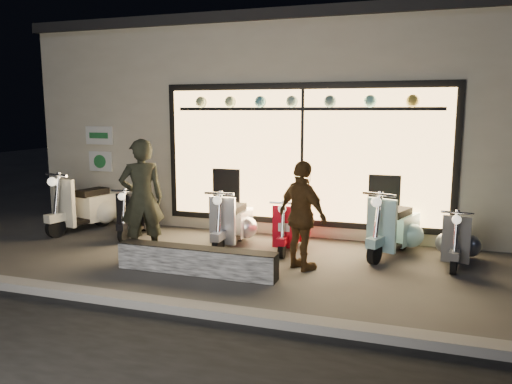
% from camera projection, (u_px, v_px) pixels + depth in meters
% --- Properties ---
extents(ground, '(40.00, 40.00, 0.00)m').
position_uv_depth(ground, '(224.00, 262.00, 7.89)').
color(ground, '#383533').
rests_on(ground, ground).
extents(kerb, '(40.00, 0.25, 0.12)m').
position_uv_depth(kerb, '(162.00, 305.00, 6.00)').
color(kerb, slate).
rests_on(kerb, ground).
extents(shop_building, '(10.20, 6.23, 4.20)m').
position_uv_depth(shop_building, '(299.00, 122.00, 12.22)').
color(shop_building, beige).
rests_on(shop_building, ground).
extents(graffiti_barrier, '(2.44, 0.28, 0.40)m').
position_uv_depth(graffiti_barrier, '(196.00, 261.00, 7.30)').
color(graffiti_barrier, black).
rests_on(graffiti_barrier, ground).
extents(scooter_silver, '(0.45, 1.40, 1.01)m').
position_uv_depth(scooter_silver, '(234.00, 222.00, 8.86)').
color(scooter_silver, black).
rests_on(scooter_silver, ground).
extents(scooter_red, '(0.43, 1.23, 0.88)m').
position_uv_depth(scooter_red, '(290.00, 228.00, 8.65)').
color(scooter_red, black).
rests_on(scooter_red, ground).
extents(scooter_black, '(0.49, 1.29, 0.92)m').
position_uv_depth(scooter_black, '(139.00, 215.00, 9.66)').
color(scooter_black, black).
rests_on(scooter_black, ground).
extents(scooter_cream, '(0.76, 1.62, 1.15)m').
position_uv_depth(scooter_cream, '(91.00, 206.00, 10.05)').
color(scooter_cream, black).
rests_on(scooter_cream, ground).
extents(scooter_blue, '(0.82, 1.48, 1.07)m').
position_uv_depth(scooter_blue, '(395.00, 228.00, 8.32)').
color(scooter_blue, black).
rests_on(scooter_blue, ground).
extents(scooter_grey, '(0.50, 1.25, 0.89)m').
position_uv_depth(scooter_grey, '(458.00, 241.00, 7.82)').
color(scooter_grey, black).
rests_on(scooter_grey, ground).
extents(man, '(0.84, 0.80, 1.93)m').
position_uv_depth(man, '(142.00, 199.00, 8.05)').
color(man, black).
rests_on(man, ground).
extents(woman, '(1.02, 0.88, 1.65)m').
position_uv_depth(woman, '(302.00, 216.00, 7.41)').
color(woman, '#55381B').
rests_on(woman, ground).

